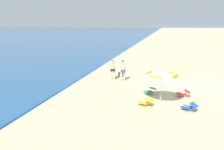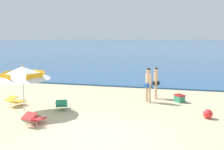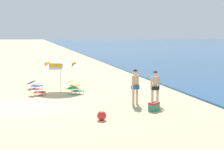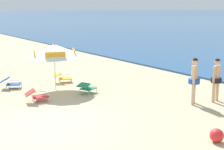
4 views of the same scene
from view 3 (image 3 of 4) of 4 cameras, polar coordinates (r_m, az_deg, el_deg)
ground_plane at (r=17.19m, az=-14.79°, el=-5.13°), size 800.00×800.00×0.00m
beach_umbrella_striped_main at (r=21.17m, az=-8.81°, el=2.09°), size 3.35×3.36×2.14m
lounge_chair_under_umbrella at (r=19.96m, az=-6.22°, el=-2.52°), size 0.83×0.99×0.49m
lounge_chair_beside_umbrella at (r=22.43m, az=-6.71°, el=-1.54°), size 0.81×1.00×0.51m
lounge_chair_facing_sea at (r=19.92m, az=-12.64°, el=-2.68°), size 0.73×0.99×0.52m
lounge_chair_spare_folded at (r=22.62m, az=-13.05°, el=-1.60°), size 0.89×1.02×0.52m
person_standing_near_shore at (r=16.82m, az=3.99°, el=-1.60°), size 0.44×0.45×1.79m
person_standing_beside at (r=16.85m, az=7.38°, el=-1.76°), size 0.42×0.51×1.72m
cooler_box at (r=15.62m, az=7.18°, el=-5.37°), size 0.58×0.60×0.43m
beach_ball at (r=13.80m, az=-1.77°, el=-6.95°), size 0.39×0.39×0.39m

